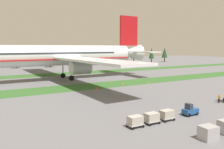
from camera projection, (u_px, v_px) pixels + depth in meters
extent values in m
cube|color=#336028|center=(111.00, 84.00, 68.60)|extent=(320.00, 10.42, 0.01)
cube|color=#336028|center=(71.00, 73.00, 96.70)|extent=(320.00, 10.42, 0.01)
cylinder|color=silver|center=(54.00, 56.00, 75.68)|extent=(55.67, 7.72, 6.61)
cone|color=silver|center=(130.00, 53.00, 91.50)|extent=(9.61, 6.47, 6.28)
cube|color=red|center=(54.00, 59.00, 75.81)|extent=(54.32, 7.83, 0.36)
cube|color=#283342|center=(43.00, 53.00, 73.82)|extent=(48.90, 7.65, 0.44)
cube|color=silver|center=(94.00, 61.00, 58.97)|extent=(9.55, 37.43, 0.59)
cylinder|color=#A3A3A8|center=(80.00, 68.00, 63.27)|extent=(5.49, 3.74, 3.64)
cube|color=silver|center=(45.00, 55.00, 96.06)|extent=(9.55, 37.43, 0.59)
cylinder|color=#A3A3A8|center=(46.00, 61.00, 90.90)|extent=(5.49, 3.74, 3.64)
cube|color=silver|center=(143.00, 52.00, 83.69)|extent=(5.20, 13.64, 0.42)
cube|color=silver|center=(116.00, 51.00, 98.50)|extent=(5.20, 13.64, 0.42)
cube|color=red|center=(129.00, 31.00, 90.17)|extent=(7.94, 0.87, 11.24)
cylinder|color=#A3A3A8|center=(71.00, 68.00, 75.09)|extent=(0.44, 0.44, 6.26)
cylinder|color=black|center=(72.00, 78.00, 75.46)|extent=(1.71, 0.63, 1.70)
cylinder|color=#A3A3A8|center=(63.00, 67.00, 81.80)|extent=(0.44, 0.44, 6.26)
cylinder|color=black|center=(63.00, 76.00, 82.16)|extent=(1.71, 0.63, 1.70)
cube|color=#1E4C8E|center=(190.00, 111.00, 37.18)|extent=(2.61, 1.32, 0.77)
cube|color=#283342|center=(189.00, 106.00, 36.88)|extent=(0.71, 1.10, 0.90)
cylinder|color=black|center=(191.00, 112.00, 38.16)|extent=(0.60, 0.20, 0.60)
cylinder|color=black|center=(197.00, 113.00, 37.22)|extent=(0.60, 0.20, 0.60)
cylinder|color=black|center=(184.00, 113.00, 37.23)|extent=(0.60, 0.20, 0.60)
cylinder|color=black|center=(189.00, 115.00, 36.29)|extent=(0.60, 0.20, 0.60)
cube|color=#A3A3A8|center=(167.00, 118.00, 34.61)|extent=(2.21, 1.52, 0.10)
cube|color=#ADA89E|center=(167.00, 114.00, 34.54)|extent=(1.95, 1.34, 1.10)
cylinder|color=black|center=(167.00, 117.00, 35.65)|extent=(0.40, 0.12, 0.40)
cylinder|color=black|center=(174.00, 119.00, 34.47)|extent=(0.40, 0.12, 0.40)
cylinder|color=black|center=(159.00, 119.00, 34.79)|extent=(0.40, 0.12, 0.40)
cylinder|color=black|center=(166.00, 121.00, 33.62)|extent=(0.40, 0.12, 0.40)
cube|color=#A3A3A8|center=(152.00, 121.00, 33.13)|extent=(2.21, 1.52, 0.10)
cube|color=#ADA89E|center=(152.00, 117.00, 33.06)|extent=(1.95, 1.34, 1.10)
cylinder|color=black|center=(153.00, 120.00, 34.17)|extent=(0.40, 0.12, 0.40)
cylinder|color=black|center=(159.00, 123.00, 32.99)|extent=(0.40, 0.12, 0.40)
cylinder|color=black|center=(144.00, 122.00, 33.31)|extent=(0.40, 0.12, 0.40)
cylinder|color=black|center=(150.00, 125.00, 32.14)|extent=(0.40, 0.12, 0.40)
cube|color=#A3A3A8|center=(135.00, 124.00, 31.65)|extent=(2.21, 1.52, 0.10)
cube|color=#ADA89E|center=(135.00, 120.00, 31.58)|extent=(1.95, 1.34, 1.10)
cylinder|color=black|center=(137.00, 123.00, 32.68)|extent=(0.40, 0.12, 0.40)
cylinder|color=black|center=(143.00, 126.00, 31.51)|extent=(0.40, 0.12, 0.40)
cylinder|color=black|center=(127.00, 125.00, 31.83)|extent=(0.40, 0.12, 0.40)
cylinder|color=black|center=(133.00, 128.00, 30.65)|extent=(0.40, 0.12, 0.40)
cylinder|color=black|center=(219.00, 100.00, 45.71)|extent=(0.18, 0.18, 0.85)
cylinder|color=black|center=(219.00, 101.00, 45.50)|extent=(0.18, 0.18, 0.85)
cylinder|color=orange|center=(219.00, 97.00, 45.52)|extent=(0.36, 0.36, 0.62)
sphere|color=tan|center=(219.00, 95.00, 45.46)|extent=(0.24, 0.24, 0.24)
cylinder|color=orange|center=(218.00, 97.00, 45.74)|extent=(0.10, 0.10, 0.58)
cylinder|color=orange|center=(220.00, 97.00, 45.30)|extent=(0.10, 0.10, 0.58)
cube|color=#A3A3A8|center=(208.00, 133.00, 27.40)|extent=(2.11, 1.74, 1.64)
cone|color=orange|center=(123.00, 83.00, 68.20)|extent=(0.44, 0.44, 0.69)
cone|color=orange|center=(96.00, 87.00, 61.40)|extent=(0.44, 0.44, 0.50)
cone|color=orange|center=(149.00, 83.00, 69.59)|extent=(0.44, 0.44, 0.48)
cone|color=orange|center=(96.00, 89.00, 59.04)|extent=(0.44, 0.44, 0.52)
cylinder|color=#4C3823|center=(17.00, 65.00, 120.15)|extent=(0.70, 0.70, 3.68)
cone|color=#1E4223|center=(16.00, 56.00, 119.60)|extent=(5.18, 5.18, 5.65)
cylinder|color=#4C3823|center=(50.00, 65.00, 126.86)|extent=(0.70, 0.70, 2.81)
cone|color=#1E4223|center=(50.00, 54.00, 126.18)|extent=(5.62, 5.62, 8.76)
cylinder|color=#4C3823|center=(73.00, 63.00, 135.30)|extent=(0.70, 0.70, 3.77)
cone|color=#1E4223|center=(73.00, 52.00, 134.57)|extent=(4.02, 4.02, 8.73)
cylinder|color=#4C3823|center=(98.00, 63.00, 143.14)|extent=(0.70, 0.70, 2.75)
cone|color=#1E4223|center=(98.00, 55.00, 142.57)|extent=(5.62, 5.62, 7.02)
cylinder|color=#4C3823|center=(116.00, 61.00, 151.35)|extent=(0.70, 0.70, 3.08)
cone|color=#1E4223|center=(116.00, 55.00, 150.87)|extent=(6.31, 6.31, 5.15)
cylinder|color=#4C3823|center=(134.00, 61.00, 155.04)|extent=(0.70, 0.70, 3.35)
cone|color=#1E4223|center=(134.00, 54.00, 154.47)|extent=(4.48, 4.48, 6.44)
cylinder|color=#4C3823|center=(151.00, 61.00, 163.82)|extent=(0.70, 0.70, 2.89)
cone|color=#1E4223|center=(152.00, 53.00, 163.23)|extent=(3.74, 3.74, 7.30)
cylinder|color=#4C3823|center=(164.00, 60.00, 171.42)|extent=(0.70, 0.70, 3.13)
cone|color=#1E4223|center=(165.00, 53.00, 170.81)|extent=(4.21, 4.21, 7.29)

